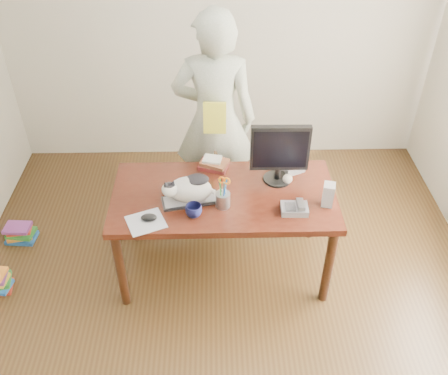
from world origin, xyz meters
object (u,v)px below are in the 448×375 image
pen_cup (223,198)px  phone (295,208)px  mouse (149,217)px  baseball (288,179)px  monitor (280,151)px  speaker (328,195)px  keyboard (191,200)px  book_stack (214,164)px  cat (188,189)px  coffee_mug (194,211)px  calculator (290,164)px  desk (224,203)px  book_pile_b (20,233)px  person (215,121)px

pen_cup → phone: pen_cup is taller
mouse → baseball: (0.98, 0.39, 0.01)m
monitor → baseball: monitor is taller
speaker → baseball: speaker is taller
mouse → keyboard: bearing=12.2°
keyboard → speaker: size_ratio=2.44×
baseball → keyboard: bearing=-164.4°
baseball → book_stack: (-0.54, 0.20, -0.00)m
keyboard → pen_cup: bearing=-25.7°
cat → speaker: size_ratio=2.25×
speaker → baseball: size_ratio=2.39×
keyboard → mouse: mouse is taller
coffee_mug → book_stack: size_ratio=0.45×
calculator → baseball: bearing=-127.2°
coffee_mug → keyboard: bearing=99.8°
pen_cup → cat: bearing=167.8°
desk → calculator: calculator is taller
pen_cup → desk: bearing=87.5°
keyboard → baseball: baseball is taller
baseball → book_pile_b: size_ratio=0.28×
speaker → calculator: (-0.21, 0.44, -0.06)m
pen_cup → book_pile_b: pen_cup is taller
book_stack → keyboard: bearing=-93.2°
desk → keyboard: keyboard is taller
mouse → book_pile_b: mouse is taller
speaker → pen_cup: bearing=-165.1°
person → book_pile_b: bearing=15.1°
keyboard → calculator: bearing=15.5°
monitor → speaker: monitor is taller
person → desk: bearing=97.4°
coffee_mug → speaker: speaker is taller
speaker → coffee_mug: bearing=-159.2°
coffee_mug → speaker: 0.93m
cat → calculator: cat is taller
keyboard → baseball: size_ratio=5.84×
keyboard → pen_cup: size_ratio=1.64×
keyboard → speaker: 0.95m
coffee_mug → book_pile_b: (-1.51, 0.58, -0.72)m
monitor → baseball: (0.07, -0.02, -0.23)m
desk → book_pile_b: bearing=171.0°
calculator → book_pile_b: 2.34m
cat → book_pile_b: cat is taller
mouse → phone: 0.99m
keyboard → cat: cat is taller
book_stack → person: size_ratio=0.14×
keyboard → calculator: calculator is taller
pen_cup → book_pile_b: bearing=164.3°
desk → speaker: size_ratio=9.31×
coffee_mug → cat: bearing=104.5°
mouse → calculator: calculator is taller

